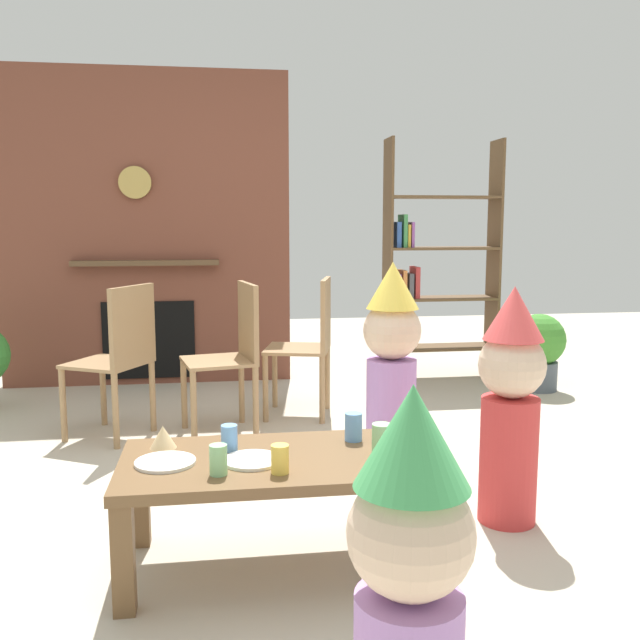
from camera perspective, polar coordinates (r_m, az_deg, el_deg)
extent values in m
plane|color=#BCB29E|center=(3.24, -1.66, -14.85)|extent=(12.00, 12.00, 0.00)
cube|color=brown|center=(5.59, -14.01, 7.20)|extent=(2.20, 0.18, 2.40)
cube|color=black|center=(5.56, -13.81, -1.60)|extent=(0.70, 0.02, 0.60)
cube|color=brown|center=(5.46, -14.06, 4.56)|extent=(1.10, 0.10, 0.04)
cylinder|color=tan|center=(5.48, -14.90, 10.82)|extent=(0.24, 0.04, 0.24)
cube|color=brown|center=(5.53, 5.55, 4.80)|extent=(0.02, 0.28, 1.90)
cube|color=brown|center=(5.80, 14.04, 4.75)|extent=(0.02, 0.28, 1.90)
cube|color=brown|center=(5.73, 9.73, -2.21)|extent=(0.86, 0.28, 0.02)
cube|color=brown|center=(5.68, 9.82, 1.76)|extent=(0.86, 0.28, 0.02)
cube|color=brown|center=(5.65, 9.92, 5.80)|extent=(0.86, 0.28, 0.02)
cube|color=brown|center=(5.65, 10.02, 9.86)|extent=(0.86, 0.28, 0.02)
cube|color=#B23333|center=(5.61, 6.09, -0.99)|extent=(0.03, 0.20, 0.25)
cube|color=#3359A5|center=(5.62, 6.52, -0.98)|extent=(0.03, 0.20, 0.25)
cube|color=#3F8C4C|center=(5.64, 6.99, -1.39)|extent=(0.03, 0.20, 0.16)
cube|color=gold|center=(5.65, 7.40, -1.32)|extent=(0.02, 0.20, 0.17)
cube|color=#8C4C99|center=(5.56, 6.22, 2.81)|extent=(0.04, 0.20, 0.19)
cube|color=#D87F3F|center=(5.57, 6.74, 2.96)|extent=(0.03, 0.20, 0.22)
cube|color=#4C4C51|center=(5.59, 7.26, 2.83)|extent=(0.04, 0.20, 0.20)
cube|color=#B23333|center=(5.60, 7.75, 3.09)|extent=(0.04, 0.20, 0.25)
cube|color=#3359A5|center=(5.54, 6.26, 6.96)|extent=(0.03, 0.20, 0.20)
cube|color=#3F8C4C|center=(5.55, 6.78, 7.25)|extent=(0.03, 0.20, 0.26)
cube|color=gold|center=(5.56, 7.08, 6.84)|extent=(0.02, 0.20, 0.18)
cube|color=#8C4C99|center=(5.57, 7.38, 6.94)|extent=(0.02, 0.20, 0.20)
cube|color=brown|center=(2.57, -4.58, -11.58)|extent=(1.03, 0.58, 0.04)
cube|color=brown|center=(2.44, -15.79, -18.26)|extent=(0.07, 0.07, 0.38)
cube|color=brown|center=(2.50, 7.22, -17.37)|extent=(0.07, 0.07, 0.38)
cube|color=brown|center=(2.89, -14.51, -13.97)|extent=(0.07, 0.07, 0.38)
cube|color=brown|center=(2.94, 4.59, -13.35)|extent=(0.07, 0.07, 0.38)
cylinder|color=#8CD18C|center=(2.41, -8.31, -11.25)|extent=(0.06, 0.06, 0.10)
cylinder|color=#669EE0|center=(2.64, -7.43, -9.54)|extent=(0.06, 0.06, 0.10)
cylinder|color=#F2CC4C|center=(2.40, -3.29, -11.29)|extent=(0.06, 0.06, 0.10)
cylinder|color=#669EE0|center=(2.74, 2.76, -8.71)|extent=(0.07, 0.07, 0.11)
cylinder|color=#8CD18C|center=(2.60, 5.08, -9.64)|extent=(0.07, 0.07, 0.11)
cylinder|color=white|center=(2.56, -12.54, -11.28)|extent=(0.21, 0.21, 0.01)
cylinder|color=white|center=(2.53, -5.57, -11.34)|extent=(0.21, 0.21, 0.01)
cone|color=#EAC68C|center=(2.71, -12.72, -9.31)|extent=(0.10, 0.10, 0.09)
cube|color=silver|center=(2.44, 4.93, -12.09)|extent=(0.07, 0.15, 0.01)
sphere|color=beige|center=(1.47, 7.43, -17.00)|extent=(0.26, 0.26, 0.26)
cone|color=#4CB766|center=(1.40, 7.58, -9.40)|extent=(0.24, 0.24, 0.21)
cylinder|color=#D13838|center=(3.09, 15.15, -10.98)|extent=(0.24, 0.24, 0.54)
sphere|color=beige|center=(2.98, 15.44, -3.57)|extent=(0.28, 0.28, 0.28)
cone|color=#EA4C4C|center=(2.95, 15.59, 0.55)|extent=(0.25, 0.25, 0.22)
cylinder|color=#B27FCC|center=(3.62, 5.82, -7.61)|extent=(0.25, 0.25, 0.57)
sphere|color=beige|center=(3.53, 5.92, -0.86)|extent=(0.29, 0.29, 0.29)
cone|color=#F2D14C|center=(3.50, 5.97, 2.84)|extent=(0.26, 0.26, 0.23)
cube|color=#9E7A51|center=(4.26, -17.00, -3.40)|extent=(0.54, 0.54, 0.02)
cube|color=#9E7A51|center=(4.11, -15.08, -0.40)|extent=(0.22, 0.37, 0.45)
cylinder|color=#9E7A51|center=(4.55, -17.31, -5.58)|extent=(0.04, 0.04, 0.43)
cylinder|color=#9E7A51|center=(4.28, -20.27, -6.57)|extent=(0.04, 0.04, 0.43)
cylinder|color=#9E7A51|center=(4.35, -13.53, -6.08)|extent=(0.04, 0.04, 0.43)
cylinder|color=#9E7A51|center=(4.06, -16.38, -7.18)|extent=(0.04, 0.04, 0.43)
cube|color=#9E7A51|center=(4.17, -8.33, -3.36)|extent=(0.47, 0.47, 0.02)
cube|color=#9E7A51|center=(4.17, -5.90, -0.05)|extent=(0.11, 0.40, 0.45)
cylinder|color=#9E7A51|center=(4.37, -11.06, -5.95)|extent=(0.04, 0.04, 0.43)
cylinder|color=#9E7A51|center=(4.02, -10.29, -7.14)|extent=(0.04, 0.04, 0.43)
cylinder|color=#9E7A51|center=(4.43, -6.43, -5.64)|extent=(0.04, 0.04, 0.43)
cylinder|color=#9E7A51|center=(4.09, -5.27, -6.78)|extent=(0.04, 0.04, 0.43)
cube|color=#9E7A51|center=(4.53, -1.87, -2.38)|extent=(0.48, 0.48, 0.02)
cube|color=#9E7A51|center=(4.47, 0.47, 0.54)|extent=(0.13, 0.40, 0.45)
cylinder|color=#9E7A51|center=(4.77, -3.72, -4.61)|extent=(0.04, 0.04, 0.43)
cylinder|color=#9E7A51|center=(4.43, -4.48, -5.62)|extent=(0.04, 0.04, 0.43)
cylinder|color=#9E7A51|center=(4.73, 0.60, -4.71)|extent=(0.04, 0.04, 0.43)
cylinder|color=#9E7A51|center=(4.38, 0.18, -5.75)|extent=(0.04, 0.04, 0.43)
cylinder|color=#4C5660|center=(5.52, 17.38, -4.35)|extent=(0.29, 0.29, 0.22)
sphere|color=#428F30|center=(5.47, 17.49, -1.55)|extent=(0.39, 0.39, 0.39)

